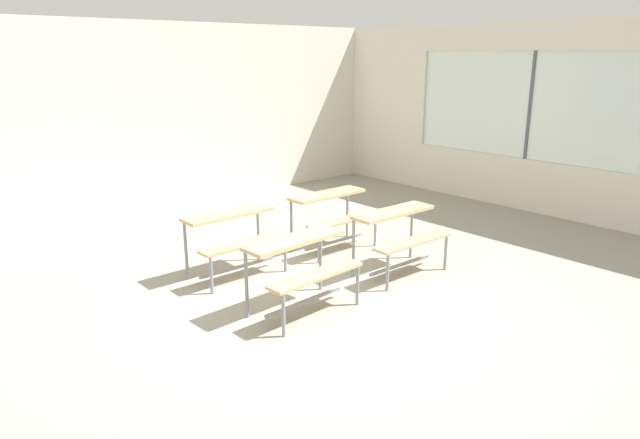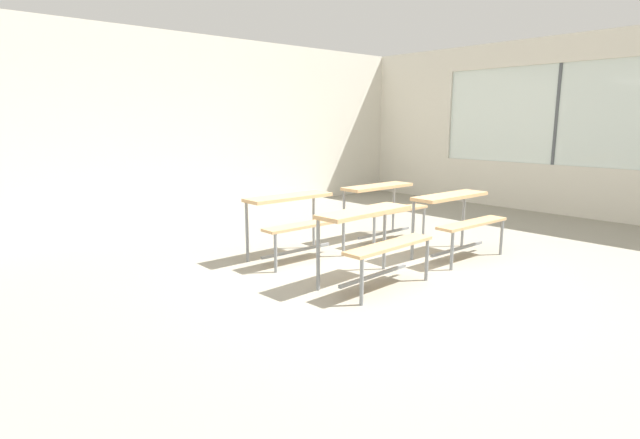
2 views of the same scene
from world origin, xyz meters
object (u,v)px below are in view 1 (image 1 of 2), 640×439
(desk_bench_r1c0, at_px, (234,229))
(desk_bench_r0c0, at_px, (302,258))
(desk_bench_r0c1, at_px, (400,227))
(desk_bench_r1c1, at_px, (333,208))

(desk_bench_r1c0, bearing_deg, desk_bench_r0c0, -90.85)
(desk_bench_r0c1, bearing_deg, desk_bench_r1c1, 91.58)
(desk_bench_r0c0, distance_m, desk_bench_r1c0, 1.26)
(desk_bench_r0c1, distance_m, desk_bench_r1c0, 1.92)
(desk_bench_r0c0, relative_size, desk_bench_r1c0, 1.02)
(desk_bench_r1c0, xyz_separation_m, desk_bench_r1c1, (1.49, -0.06, 0.00))
(desk_bench_r1c0, distance_m, desk_bench_r1c1, 1.49)
(desk_bench_r0c0, bearing_deg, desk_bench_r1c0, 85.92)
(desk_bench_r1c1, bearing_deg, desk_bench_r1c0, 178.38)
(desk_bench_r0c0, xyz_separation_m, desk_bench_r1c1, (1.52, 1.20, 0.00))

